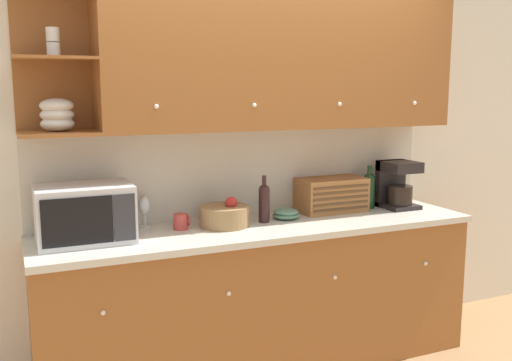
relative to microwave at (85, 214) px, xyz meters
The scene contains 14 objects.
ground_plane 1.56m from the microwave, 14.98° to the left, with size 24.00×24.00×0.00m, color #9E754C.
wall_back 1.13m from the microwave, 16.48° to the left, with size 5.16×0.06×2.60m.
counter_unit 1.24m from the microwave, ahead, with size 2.78×0.65×0.94m.
backsplash_panel 1.11m from the microwave, 14.68° to the left, with size 2.76×0.01×0.59m.
upper_cabinets 1.50m from the microwave, ahead, with size 2.76×0.40×0.86m.
microwave is the anchor object (origin of this frame).
wine_glass 0.43m from the microwave, 27.96° to the left, with size 0.07×0.07×0.19m.
mug 0.58m from the microwave, ahead, with size 0.10×0.09×0.10m.
fruit_basket 0.84m from the microwave, ahead, with size 0.30×0.30×0.19m.
second_wine_bottle 1.10m from the microwave, ahead, with size 0.07×0.07×0.30m.
bowl_stack_on_counter 1.28m from the microwave, ahead, with size 0.18×0.18×0.07m.
bread_box 1.67m from the microwave, ahead, with size 0.46×0.26×0.23m.
wine_bottle 1.97m from the microwave, ahead, with size 0.08×0.08×0.31m.
coffee_maker 2.16m from the microwave, ahead, with size 0.23×0.25×0.33m.
Camera 1 is at (-1.43, -3.48, 1.79)m, focal length 40.00 mm.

